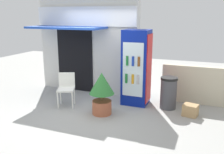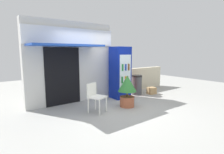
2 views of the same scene
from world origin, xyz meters
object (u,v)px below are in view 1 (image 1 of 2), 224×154
drink_cooler (136,68)px  trash_bin (168,93)px  plastic_chair (66,87)px  potted_plant_near_shop (102,90)px  cardboard_box (190,110)px

drink_cooler → trash_bin: (0.87, -0.04, -0.57)m
plastic_chair → potted_plant_near_shop: size_ratio=0.84×
potted_plant_near_shop → cardboard_box: bearing=18.3°
trash_bin → cardboard_box: trash_bin is taller
drink_cooler → potted_plant_near_shop: (-0.55, -1.01, -0.39)m
drink_cooler → potted_plant_near_shop: 1.21m
drink_cooler → plastic_chair: bearing=-153.7°
drink_cooler → plastic_chair: (-1.65, -0.82, -0.47)m
trash_bin → cardboard_box: bearing=-28.1°
drink_cooler → plastic_chair: size_ratio=2.29×
plastic_chair → potted_plant_near_shop: (1.10, -0.19, 0.09)m
potted_plant_near_shop → trash_bin: (1.42, 0.97, -0.19)m
drink_cooler → trash_bin: drink_cooler is taller
plastic_chair → trash_bin: size_ratio=1.05×
plastic_chair → cardboard_box: bearing=8.6°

